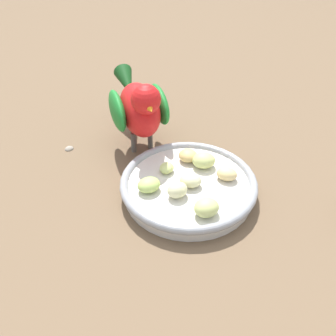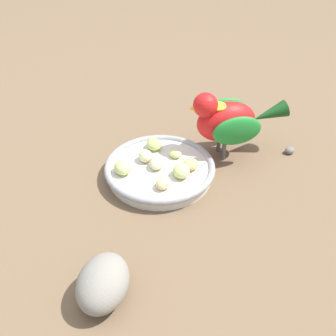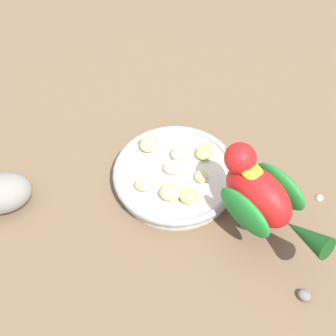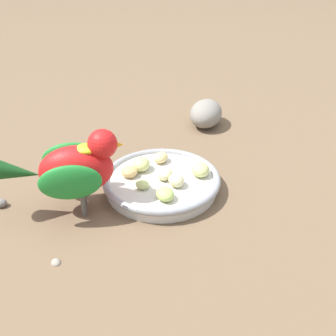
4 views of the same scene
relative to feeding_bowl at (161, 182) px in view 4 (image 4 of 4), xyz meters
The scene contains 14 objects.
ground_plane 0.04m from the feeding_bowl, 42.01° to the left, with size 4.00×4.00×0.00m, color brown.
feeding_bowl is the anchor object (origin of this frame).
apple_piece_0 0.02m from the feeding_bowl, 60.80° to the left, with size 0.03×0.03×0.02m, color beige.
apple_piece_1 0.06m from the feeding_bowl, 136.92° to the left, with size 0.03×0.02×0.02m, color #E5C67F.
apple_piece_2 0.04m from the feeding_bowl, ahead, with size 0.03×0.03×0.02m, color beige.
apple_piece_3 0.07m from the feeding_bowl, 54.70° to the left, with size 0.04×0.03×0.02m, color #C6D17A.
apple_piece_4 0.06m from the feeding_bowl, 38.46° to the right, with size 0.03×0.03×0.02m, color #B2CC66.
apple_piece_5 0.05m from the feeding_bowl, 92.97° to the right, with size 0.02×0.02×0.02m, color #C6D17A.
apple_piece_6 0.05m from the feeding_bowl, behind, with size 0.04×0.03×0.02m, color #C6D17A.
apple_piece_7 0.06m from the feeding_bowl, 144.33° to the right, with size 0.03×0.03×0.02m, color tan.
parrot 0.16m from the feeding_bowl, 111.31° to the right, with size 0.15×0.18×0.14m.
rock_large 0.28m from the feeding_bowl, 114.70° to the left, with size 0.10×0.07×0.06m, color gray.
pebble_0 0.28m from the feeding_bowl, 124.08° to the right, with size 0.02×0.02×0.01m, color slate.
pebble_1 0.24m from the feeding_bowl, 84.52° to the right, with size 0.02×0.01×0.01m, color gray.
Camera 4 is at (0.44, -0.47, 0.44)m, focal length 46.63 mm.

